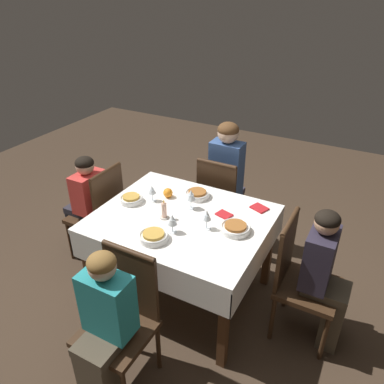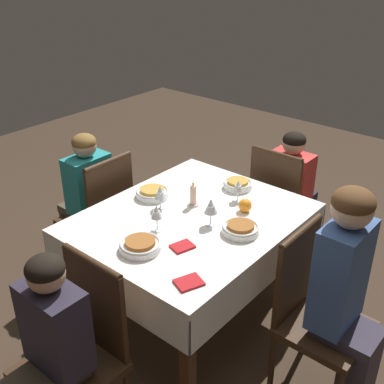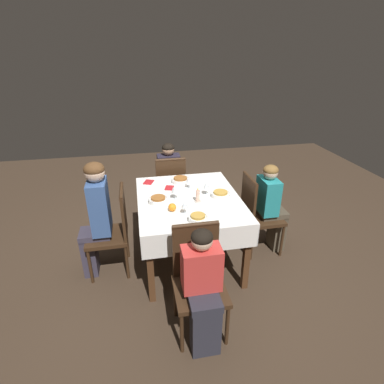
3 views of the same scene
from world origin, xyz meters
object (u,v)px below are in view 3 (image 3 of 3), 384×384
Objects in this scene: dining_table at (189,206)px; bowl_south at (158,200)px; wine_glass_south at (175,189)px; person_child_red at (203,286)px; person_adult_denim at (96,214)px; person_child_dark at (169,176)px; chair_east at (198,276)px; person_child_teal at (271,205)px; chair_west at (170,186)px; wine_glass_west at (189,179)px; orange_fruit at (172,207)px; wine_glass_east at (185,205)px; bowl_west at (180,180)px; bowl_north at (221,194)px; bowl_east at (198,218)px; candle_centerpiece at (198,197)px; chair_north at (257,212)px; chair_south at (114,228)px; napkin_red_folded at (169,188)px; wine_glass_north at (207,186)px.

bowl_south reaches higher than dining_table.
person_child_red is at bearing 3.10° from wine_glass_south.
person_child_dark is (-1.10, 0.86, -0.11)m from person_adult_denim.
person_child_teal is (-0.92, 1.05, 0.07)m from chair_east.
person_child_teal is at bearing 90.95° from wine_glass_south.
chair_west is 6.13× the size of wine_glass_west.
orange_fruit reaches higher than dining_table.
wine_glass_east is (1.23, -0.01, 0.36)m from chair_west.
person_child_dark is 4.99× the size of bowl_west.
person_child_teal is 0.66m from bowl_north.
bowl_south is at bearing 105.23° from chair_east.
bowl_east is (1.54, 0.09, 0.22)m from person_child_dark.
wine_glass_south is 2.08× the size of orange_fruit.
chair_west is 6.13× the size of candle_centerpiece.
chair_north reaches higher than dining_table.
chair_west is at bearing 174.18° from orange_fruit.
bowl_north is at bearing 124.43° from wine_glass_east.
person_adult_denim reaches higher than bowl_north.
candle_centerpiece is at bearing 100.23° from chair_north.
orange_fruit is at bearing 69.81° from chair_south.
napkin_red_folded is at bearing 111.31° from person_adult_denim.
bowl_north is 0.28m from candle_centerpiece.
person_child_dark is 8.00× the size of wine_glass_east.
person_adult_denim is (0.93, -0.86, 0.19)m from chair_west.
chair_east is 0.89× the size of person_child_teal.
chair_north is 4.69× the size of bowl_south.
chair_north is 1.16m from bowl_south.
bowl_east is at bearing 78.68° from chair_east.
wine_glass_south reaches higher than bowl_south.
person_adult_denim reaches higher than person_child_red.
bowl_north is at bearing 90.03° from person_adult_denim.
bowl_west is 1.40× the size of candle_centerpiece.
wine_glass_south is 0.34m from wine_glass_east.
orange_fruit is (0.27, -1.00, 0.30)m from chair_north.
chair_east is at bearing 44.71° from person_adult_denim.
bowl_east is 0.30m from orange_fruit.
dining_table is 1.18× the size of person_child_dark.
bowl_west is 0.70m from orange_fruit.
candle_centerpiece is at bearing 97.84° from person_child_dark.
wine_glass_north is at bearing 29.78° from bowl_west.
chair_west is at bearing -155.50° from bowl_north.
chair_west is 4.69× the size of bowl_south.
person_child_dark is 6.64× the size of wine_glass_south.
person_child_teal is (-1.09, 1.05, 0.02)m from person_child_red.
person_child_dark is at bearing -175.25° from dining_table.
orange_fruit is at bearing 73.77° from person_adult_denim.
orange_fruit is at bearing 98.26° from person_child_red.
bowl_south is at bearing -89.49° from bowl_north.
person_child_dark is at bearing 90.07° from person_child_red.
orange_fruit is (-0.22, -0.21, 0.01)m from bowl_east.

